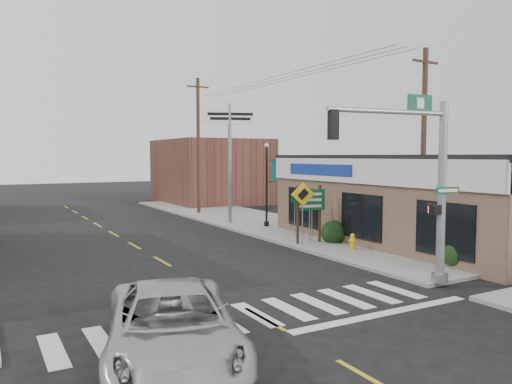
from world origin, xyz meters
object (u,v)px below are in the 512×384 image
lamp_post (267,178)px  fire_hydrant (353,241)px  dance_center_sign (230,134)px  utility_pole_far (198,144)px  bare_tree (371,170)px  suv (173,327)px  utility_pole_near (423,150)px  traffic_signal_pole (427,173)px  guide_sign (309,206)px

lamp_post → fire_hydrant: bearing=-103.1°
lamp_post → dance_center_sign: dance_center_sign is taller
fire_hydrant → utility_pole_far: (-0.30, 16.35, 4.50)m
bare_tree → suv: bearing=-146.9°
lamp_post → bare_tree: (1.40, -7.05, 0.64)m
lamp_post → utility_pole_near: 10.45m
traffic_signal_pole → bare_tree: bearing=67.0°
guide_sign → utility_pole_near: bearing=-50.6°
lamp_post → traffic_signal_pole: bearing=-109.8°
guide_sign → utility_pole_far: size_ratio=0.28×
dance_center_sign → bare_tree: bearing=-53.6°
dance_center_sign → utility_pole_near: utility_pole_near is taller
suv → utility_pole_far: (10.50, 23.63, 4.23)m
traffic_signal_pole → guide_sign: size_ratio=2.20×
suv → fire_hydrant: bearing=49.8°
suv → dance_center_sign: bearing=76.2°
suv → fire_hydrant: size_ratio=8.01×
traffic_signal_pole → utility_pole_near: 5.10m
suv → utility_pole_near: utility_pole_near is taller
fire_hydrant → bare_tree: size_ratio=0.16×
bare_tree → utility_pole_near: size_ratio=0.52×
suv → guide_sign: 13.95m
suv → utility_pole_near: 13.95m
bare_tree → traffic_signal_pole: bearing=-119.7°
guide_sign → dance_center_sign: (-0.09, 8.11, 3.62)m
suv → bare_tree: (12.66, 8.24, 2.77)m
suv → traffic_signal_pole: bearing=25.8°
suv → dance_center_sign: dance_center_sign is taller
dance_center_sign → utility_pole_far: size_ratio=0.75×
traffic_signal_pole → dance_center_sign: size_ratio=0.82×
dance_center_sign → bare_tree: dance_center_sign is taller
fire_hydrant → utility_pole_near: bearing=-53.1°
traffic_signal_pole → utility_pole_far: 22.19m
dance_center_sign → utility_pole_far: 6.02m
fire_hydrant → traffic_signal_pole: bearing=-108.9°
suv → utility_pole_far: utility_pole_far is taller
bare_tree → utility_pole_near: utility_pole_near is taller
suv → traffic_signal_pole: 9.42m
dance_center_sign → utility_pole_far: (0.47, 5.98, -0.49)m
traffic_signal_pole → utility_pole_far: (1.66, 22.08, 1.35)m
traffic_signal_pole → guide_sign: (1.28, 8.00, -1.78)m
guide_sign → fire_hydrant: 2.73m
lamp_post → suv: bearing=-136.2°
bare_tree → lamp_post: bearing=101.2°
suv → bare_tree: size_ratio=1.28×
guide_sign → dance_center_sign: size_ratio=0.37×
lamp_post → utility_pole_near: bearing=-92.9°
suv → traffic_signal_pole: traffic_signal_pole is taller
suv → lamp_post: lamp_post is taller
traffic_signal_pole → dance_center_sign: (1.19, 16.11, 1.84)m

